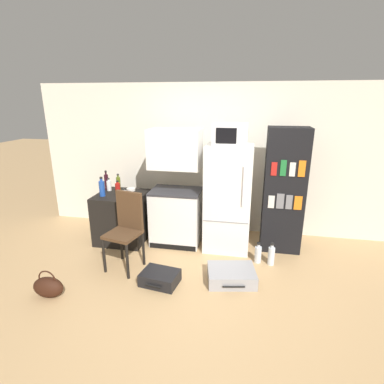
{
  "coord_description": "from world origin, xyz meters",
  "views": [
    {
      "loc": [
        0.55,
        -2.86,
        2.18
      ],
      "look_at": [
        -0.16,
        0.85,
        0.99
      ],
      "focal_mm": 28.0,
      "sensor_mm": 36.0,
      "label": 1
    }
  ],
  "objects_px": {
    "side_table": "(122,217)",
    "refrigerator": "(228,198)",
    "bottle_blue_soda": "(102,188)",
    "bottle_milk_white": "(109,185)",
    "microwave": "(230,134)",
    "suitcase_small_flat": "(231,275)",
    "bowl": "(131,189)",
    "suitcase_large_flat": "(160,278)",
    "bottle_clear_short": "(124,195)",
    "bottle_wine_dark": "(106,182)",
    "water_bottle_middle": "(271,255)",
    "bottle_olive_oil": "(118,183)",
    "chair": "(127,224)",
    "water_bottle_front": "(258,254)",
    "bottle_ketchup_red": "(118,188)",
    "kitchen_hutch": "(176,193)",
    "handbag": "(48,287)",
    "bookshelf": "(284,191)"
  },
  "relations": [
    {
      "from": "microwave",
      "to": "bottle_olive_oil",
      "type": "height_order",
      "value": "microwave"
    },
    {
      "from": "bottle_milk_white",
      "to": "water_bottle_middle",
      "type": "distance_m",
      "value": 2.69
    },
    {
      "from": "kitchen_hutch",
      "to": "bottle_ketchup_red",
      "type": "height_order",
      "value": "kitchen_hutch"
    },
    {
      "from": "bottle_milk_white",
      "to": "suitcase_large_flat",
      "type": "height_order",
      "value": "bottle_milk_white"
    },
    {
      "from": "suitcase_large_flat",
      "to": "chair",
      "type": "bearing_deg",
      "value": 156.5
    },
    {
      "from": "water_bottle_front",
      "to": "bottle_blue_soda",
      "type": "bearing_deg",
      "value": 175.64
    },
    {
      "from": "suitcase_small_flat",
      "to": "bowl",
      "type": "bearing_deg",
      "value": 137.5
    },
    {
      "from": "bottle_milk_white",
      "to": "bottle_ketchup_red",
      "type": "bearing_deg",
      "value": -23.98
    },
    {
      "from": "kitchen_hutch",
      "to": "bottle_milk_white",
      "type": "distance_m",
      "value": 1.12
    },
    {
      "from": "chair",
      "to": "water_bottle_middle",
      "type": "xyz_separation_m",
      "value": [
        1.9,
        0.38,
        -0.47
      ]
    },
    {
      "from": "bottle_milk_white",
      "to": "handbag",
      "type": "xyz_separation_m",
      "value": [
        0.0,
        -1.68,
        -0.73
      ]
    },
    {
      "from": "refrigerator",
      "to": "bottle_clear_short",
      "type": "xyz_separation_m",
      "value": [
        -1.5,
        -0.26,
        0.05
      ]
    },
    {
      "from": "suitcase_large_flat",
      "to": "suitcase_small_flat",
      "type": "xyz_separation_m",
      "value": [
        0.86,
        0.21,
        0.01
      ]
    },
    {
      "from": "bottle_clear_short",
      "to": "refrigerator",
      "type": "bearing_deg",
      "value": 10.0
    },
    {
      "from": "bottle_blue_soda",
      "to": "suitcase_large_flat",
      "type": "distance_m",
      "value": 1.69
    },
    {
      "from": "kitchen_hutch",
      "to": "chair",
      "type": "bearing_deg",
      "value": -120.55
    },
    {
      "from": "water_bottle_middle",
      "to": "bottle_olive_oil",
      "type": "bearing_deg",
      "value": 166.87
    },
    {
      "from": "side_table",
      "to": "microwave",
      "type": "distance_m",
      "value": 2.11
    },
    {
      "from": "bottle_ketchup_red",
      "to": "suitcase_large_flat",
      "type": "bearing_deg",
      "value": -48.27
    },
    {
      "from": "bookshelf",
      "to": "bottle_milk_white",
      "type": "xyz_separation_m",
      "value": [
        -2.69,
        -0.03,
        -0.05
      ]
    },
    {
      "from": "bottle_olive_oil",
      "to": "chair",
      "type": "distance_m",
      "value": 1.11
    },
    {
      "from": "bottle_blue_soda",
      "to": "water_bottle_middle",
      "type": "height_order",
      "value": "bottle_blue_soda"
    },
    {
      "from": "bottle_milk_white",
      "to": "microwave",
      "type": "bearing_deg",
      "value": -2.4
    },
    {
      "from": "chair",
      "to": "water_bottle_front",
      "type": "height_order",
      "value": "chair"
    },
    {
      "from": "bottle_ketchup_red",
      "to": "handbag",
      "type": "bearing_deg",
      "value": -96.59
    },
    {
      "from": "side_table",
      "to": "bottle_blue_soda",
      "type": "distance_m",
      "value": 0.58
    },
    {
      "from": "bottle_wine_dark",
      "to": "suitcase_small_flat",
      "type": "distance_m",
      "value": 2.48
    },
    {
      "from": "suitcase_small_flat",
      "to": "water_bottle_front",
      "type": "relative_size",
      "value": 2.2
    },
    {
      "from": "water_bottle_front",
      "to": "bottle_clear_short",
      "type": "bearing_deg",
      "value": 176.62
    },
    {
      "from": "suitcase_small_flat",
      "to": "suitcase_large_flat",
      "type": "bearing_deg",
      "value": -176.84
    },
    {
      "from": "suitcase_small_flat",
      "to": "refrigerator",
      "type": "bearing_deg",
      "value": 87.76
    },
    {
      "from": "microwave",
      "to": "bottle_blue_soda",
      "type": "height_order",
      "value": "microwave"
    },
    {
      "from": "water_bottle_front",
      "to": "microwave",
      "type": "bearing_deg",
      "value": 140.95
    },
    {
      "from": "bottle_blue_soda",
      "to": "handbag",
      "type": "relative_size",
      "value": 0.82
    },
    {
      "from": "bottle_olive_oil",
      "to": "chair",
      "type": "bearing_deg",
      "value": -61.34
    },
    {
      "from": "chair",
      "to": "suitcase_large_flat",
      "type": "relative_size",
      "value": 2.1
    },
    {
      "from": "kitchen_hutch",
      "to": "bottle_blue_soda",
      "type": "distance_m",
      "value": 1.11
    },
    {
      "from": "suitcase_small_flat",
      "to": "bottle_olive_oil",
      "type": "bearing_deg",
      "value": 140.07
    },
    {
      "from": "bottle_wine_dark",
      "to": "bottle_blue_soda",
      "type": "bearing_deg",
      "value": -74.99
    },
    {
      "from": "refrigerator",
      "to": "microwave",
      "type": "relative_size",
      "value": 3.32
    },
    {
      "from": "bottle_olive_oil",
      "to": "suitcase_large_flat",
      "type": "xyz_separation_m",
      "value": [
        1.05,
        -1.28,
        -0.8
      ]
    },
    {
      "from": "bottle_milk_white",
      "to": "handbag",
      "type": "height_order",
      "value": "bottle_milk_white"
    },
    {
      "from": "bottle_olive_oil",
      "to": "kitchen_hutch",
      "type": "bearing_deg",
      "value": -8.08
    },
    {
      "from": "side_table",
      "to": "bottle_clear_short",
      "type": "distance_m",
      "value": 0.51
    },
    {
      "from": "refrigerator",
      "to": "bottle_clear_short",
      "type": "distance_m",
      "value": 1.53
    },
    {
      "from": "bowl",
      "to": "chair",
      "type": "bearing_deg",
      "value": -72.03
    },
    {
      "from": "bookshelf",
      "to": "suitcase_large_flat",
      "type": "height_order",
      "value": "bookshelf"
    },
    {
      "from": "water_bottle_front",
      "to": "suitcase_small_flat",
      "type": "bearing_deg",
      "value": -122.22
    },
    {
      "from": "side_table",
      "to": "refrigerator",
      "type": "xyz_separation_m",
      "value": [
        1.65,
        0.06,
        0.4
      ]
    },
    {
      "from": "bottle_wine_dark",
      "to": "suitcase_large_flat",
      "type": "height_order",
      "value": "bottle_wine_dark"
    }
  ]
}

